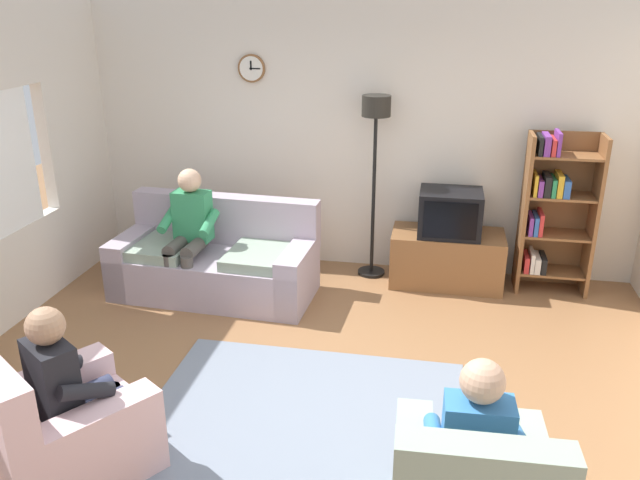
{
  "coord_description": "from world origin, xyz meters",
  "views": [
    {
      "loc": [
        0.79,
        -3.8,
        2.73
      ],
      "look_at": [
        -0.07,
        0.77,
        0.95
      ],
      "focal_mm": 35.9,
      "sensor_mm": 36.0,
      "label": 1
    }
  ],
  "objects": [
    {
      "name": "area_rug",
      "position": [
        -0.01,
        -0.16,
        0.01
      ],
      "size": [
        2.2,
        1.7,
        0.01
      ],
      "primitive_type": "cube",
      "color": "slate",
      "rests_on": "ground_plane"
    },
    {
      "name": "couch",
      "position": [
        -1.26,
        1.62,
        0.31
      ],
      "size": [
        1.94,
        0.98,
        0.9
      ],
      "color": "#A899A8",
      "rests_on": "ground_plane"
    },
    {
      "name": "person_in_left_armchair",
      "position": [
        -1.25,
        -0.92,
        0.6
      ],
      "size": [
        0.61,
        0.64,
        1.12
      ],
      "color": "black",
      "rests_on": "ground_plane"
    },
    {
      "name": "armchair_near_window",
      "position": [
        -1.3,
        -0.99,
        0.29
      ],
      "size": [
        1.16,
        1.18,
        0.9
      ],
      "color": "beige",
      "rests_on": "ground_plane"
    },
    {
      "name": "bookshelf",
      "position": [
        1.91,
        2.32,
        0.82
      ],
      "size": [
        0.68,
        0.36,
        1.58
      ],
      "color": "brown",
      "rests_on": "ground_plane"
    },
    {
      "name": "ground_plane",
      "position": [
        0.0,
        0.0,
        0.0
      ],
      "size": [
        12.0,
        12.0,
        0.0
      ],
      "primitive_type": "plane",
      "color": "#8C603D"
    },
    {
      "name": "tv_stand",
      "position": [
        0.95,
        2.25,
        0.27
      ],
      "size": [
        1.1,
        0.56,
        0.54
      ],
      "color": "brown",
      "rests_on": "ground_plane"
    },
    {
      "name": "tv",
      "position": [
        0.95,
        2.23,
        0.76
      ],
      "size": [
        0.6,
        0.49,
        0.44
      ],
      "color": "black",
      "rests_on": "tv_stand"
    },
    {
      "name": "person_on_couch",
      "position": [
        -1.47,
        1.51,
        0.7
      ],
      "size": [
        0.53,
        0.55,
        1.24
      ],
      "color": "#338C59",
      "rests_on": "ground_plane"
    },
    {
      "name": "back_wall_assembly",
      "position": [
        -0.0,
        2.66,
        1.35
      ],
      "size": [
        6.2,
        0.17,
        2.7
      ],
      "color": "silver",
      "rests_on": "ground_plane"
    },
    {
      "name": "person_in_right_armchair",
      "position": [
        1.07,
        -1.01,
        0.6
      ],
      "size": [
        0.52,
        0.55,
        1.12
      ],
      "color": "#3372B2",
      "rests_on": "ground_plane"
    },
    {
      "name": "floor_lamp",
      "position": [
        0.18,
        2.35,
        1.45
      ],
      "size": [
        0.28,
        0.28,
        1.85
      ],
      "color": "black",
      "rests_on": "ground_plane"
    }
  ]
}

